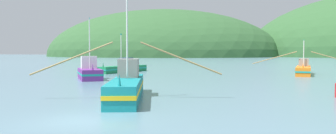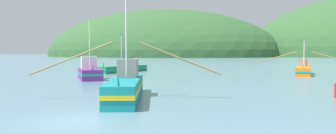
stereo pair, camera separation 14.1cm
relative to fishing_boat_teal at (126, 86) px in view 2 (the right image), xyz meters
name	(u,v)px [view 2 (the right image)]	position (x,y,z in m)	size (l,w,h in m)	color
ground_plane	(78,121)	(0.73, -7.91, -0.87)	(600.00, 600.00, 0.00)	slate
hill_far_right	(162,56)	(-56.52, 203.55, -0.87)	(158.92, 127.13, 62.63)	#2D562D
fishing_boat_teal	(126,86)	(0.00, 0.00, 0.00)	(12.82, 11.01, 7.97)	#147F84
fishing_boat_green	(124,68)	(-11.92, 28.29, -0.18)	(4.63, 10.51, 6.10)	#197A47
fishing_boat_orange	(304,69)	(15.02, 29.60, -0.14)	(14.15, 10.11, 5.06)	orange
fishing_boat_purple	(90,72)	(-10.51, 14.31, -0.02)	(5.54, 6.62, 7.27)	#6B2D84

